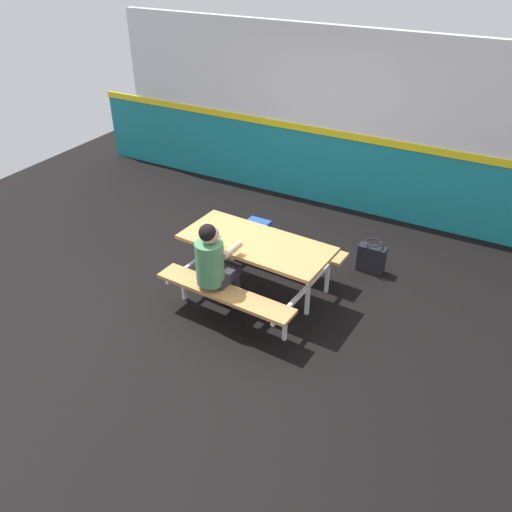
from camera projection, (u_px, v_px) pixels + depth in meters
name	position (u px, v px, depth m)	size (l,w,h in m)	color
ground_plane	(223.00, 285.00, 6.48)	(10.00, 10.00, 0.02)	black
accent_backdrop	(317.00, 122.00, 7.81)	(8.00, 0.14, 2.60)	teal
picnic_table_main	(256.00, 254.00, 5.98)	(1.75, 1.64, 0.74)	tan
student_nearer	(214.00, 263.00, 5.59)	(0.38, 0.53, 1.21)	#2D2D38
backpack_dark	(258.00, 236.00, 7.05)	(0.30, 0.22, 0.44)	#1E47B2
tote_bag_bright	(371.00, 258.00, 6.62)	(0.34, 0.21, 0.43)	black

